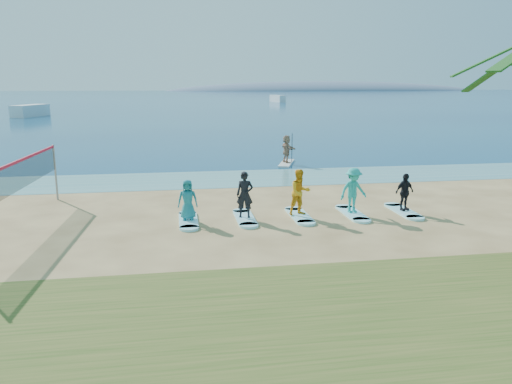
{
  "coord_description": "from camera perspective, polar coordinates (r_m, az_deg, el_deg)",
  "views": [
    {
      "loc": [
        -2.49,
        -16.34,
        5.2
      ],
      "look_at": [
        0.49,
        2.0,
        1.1
      ],
      "focal_mm": 35.0,
      "sensor_mm": 36.0,
      "label": 1
    }
  ],
  "objects": [
    {
      "name": "student_4",
      "position": [
        21.07,
        16.62,
        0.0
      ],
      "size": [
        0.96,
        0.62,
        1.52
      ],
      "primitive_type": "imported",
      "rotation": [
        0.0,
        0.0,
        0.3
      ],
      "color": "black",
      "rests_on": "surfboard_4"
    },
    {
      "name": "student_0",
      "position": [
        19.0,
        -7.82,
        -0.88
      ],
      "size": [
        0.79,
        0.55,
        1.54
      ],
      "primitive_type": "imported",
      "rotation": [
        0.0,
        0.0,
        -0.09
      ],
      "color": "#1A7581",
      "rests_on": "surfboard_0"
    },
    {
      "name": "boat_offshore_b",
      "position": [
        135.29,
        2.47,
        10.23
      ],
      "size": [
        3.13,
        7.0,
        1.82
      ],
      "primitive_type": "cube",
      "rotation": [
        0.0,
        0.0,
        0.21
      ],
      "color": "silver",
      "rests_on": "ground"
    },
    {
      "name": "volleyball_net",
      "position": [
        19.75,
        -25.61,
        1.61
      ],
      "size": [
        0.63,
        9.07,
        2.5
      ],
      "rotation": [
        0.0,
        0.0,
        -0.06
      ],
      "color": "gray",
      "rests_on": "ground"
    },
    {
      "name": "student_2",
      "position": [
        19.55,
        5.05,
        -0.03
      ],
      "size": [
        1.02,
        0.89,
        1.81
      ],
      "primitive_type": "imported",
      "rotation": [
        0.0,
        0.0,
        0.26
      ],
      "color": "orange",
      "rests_on": "surfboard_2"
    },
    {
      "name": "ground",
      "position": [
        17.33,
        -0.53,
        -5.02
      ],
      "size": [
        600.0,
        600.0,
        0.0
      ],
      "primitive_type": "plane",
      "color": "tan",
      "rests_on": "ground"
    },
    {
      "name": "boat_offshore_a",
      "position": [
        85.39,
        -24.34,
        7.86
      ],
      "size": [
        4.48,
        7.47,
        1.8
      ],
      "primitive_type": "cube",
      "rotation": [
        0.0,
        0.0,
        -0.32
      ],
      "color": "silver",
      "rests_on": "ground"
    },
    {
      "name": "ocean",
      "position": [
        176.44,
        -8.54,
        10.62
      ],
      "size": [
        600.0,
        600.0,
        0.0
      ],
      "primitive_type": "plane",
      "color": "navy",
      "rests_on": "ground"
    },
    {
      "name": "surfboard_4",
      "position": [
        21.25,
        16.48,
        -2.12
      ],
      "size": [
        0.7,
        2.2,
        0.09
      ],
      "primitive_type": "cube",
      "color": "#A4F2FF",
      "rests_on": "ground"
    },
    {
      "name": "surfboard_1",
      "position": [
        19.37,
        -1.28,
        -2.99
      ],
      "size": [
        0.7,
        2.2,
        0.09
      ],
      "primitive_type": "cube",
      "color": "#A4F2FF",
      "rests_on": "ground"
    },
    {
      "name": "student_3",
      "position": [
        20.19,
        11.06,
        0.19
      ],
      "size": [
        1.29,
        0.92,
        1.81
      ],
      "primitive_type": "imported",
      "rotation": [
        0.0,
        0.0,
        0.23
      ],
      "color": "teal",
      "rests_on": "surfboard_3"
    },
    {
      "name": "island_ridge",
      "position": [
        331.07,
        8.08,
        11.42
      ],
      "size": [
        220.0,
        56.0,
        18.0
      ],
      "primitive_type": "ellipsoid",
      "color": "slate",
      "rests_on": "ground"
    },
    {
      "name": "paddleboarder",
      "position": [
        32.27,
        3.52,
        4.95
      ],
      "size": [
        0.9,
        1.72,
        1.77
      ],
      "primitive_type": "imported",
      "rotation": [
        0.0,
        0.0,
        1.81
      ],
      "color": "tan",
      "rests_on": "paddleboard"
    },
    {
      "name": "surfboard_3",
      "position": [
        20.41,
        10.95,
        -2.42
      ],
      "size": [
        0.7,
        2.2,
        0.09
      ],
      "primitive_type": "cube",
      "color": "#A4F2FF",
      "rests_on": "ground"
    },
    {
      "name": "surfboard_0",
      "position": [
        19.21,
        -7.74,
        -3.24
      ],
      "size": [
        0.7,
        2.2,
        0.09
      ],
      "primitive_type": "cube",
      "color": "#A4F2FF",
      "rests_on": "ground"
    },
    {
      "name": "paddleboard",
      "position": [
        32.4,
        3.5,
        3.29
      ],
      "size": [
        1.67,
        3.06,
        0.12
      ],
      "primitive_type": "cube",
      "rotation": [
        0.0,
        0.0,
        -0.35
      ],
      "color": "silver",
      "rests_on": "ground"
    },
    {
      "name": "surfboard_2",
      "position": [
        19.78,
        5.0,
        -2.71
      ],
      "size": [
        0.7,
        2.2,
        0.09
      ],
      "primitive_type": "cube",
      "color": "#A4F2FF",
      "rests_on": "ground"
    },
    {
      "name": "student_1",
      "position": [
        19.15,
        -1.29,
        -0.3
      ],
      "size": [
        0.73,
        0.57,
        1.78
      ],
      "primitive_type": "imported",
      "rotation": [
        0.0,
        0.0,
        -0.24
      ],
      "color": "black",
      "rests_on": "surfboard_1"
    },
    {
      "name": "shallow_water",
      "position": [
        27.45,
        -3.84,
        1.51
      ],
      "size": [
        600.0,
        600.0,
        0.0
      ],
      "primitive_type": "plane",
      "color": "teal",
      "rests_on": "ground"
    }
  ]
}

